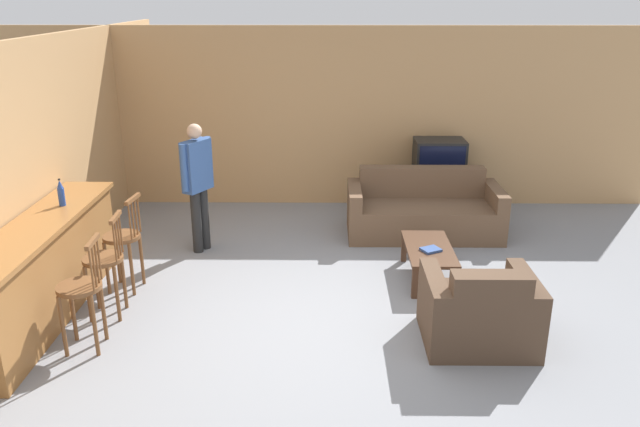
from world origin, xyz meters
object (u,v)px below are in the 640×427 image
at_px(coffee_table, 429,252).
at_px(tv_unit, 437,191).
at_px(bar_chair_far, 124,242).
at_px(person_by_window, 198,180).
at_px(bottle, 61,193).
at_px(couch_far, 423,212).
at_px(book_on_table, 431,250).
at_px(armchair_near, 479,313).
at_px(tv, 439,155).
at_px(bar_chair_near, 82,294).
at_px(bar_chair_mid, 105,265).

bearing_deg(coffee_table, tv_unit, 78.43).
height_order(bar_chair_far, tv_unit, bar_chair_far).
distance_m(bar_chair_far, person_by_window, 1.30).
xyz_separation_m(bar_chair_far, bottle, (-0.56, -0.06, 0.56)).
bearing_deg(tv_unit, couch_far, -109.78).
xyz_separation_m(tv_unit, bottle, (-4.31, -2.68, 0.80)).
height_order(bar_chair_far, bottle, bottle).
bearing_deg(person_by_window, coffee_table, -16.58).
height_order(book_on_table, person_by_window, person_by_window).
xyz_separation_m(armchair_near, book_on_table, (-0.25, 1.26, 0.09)).
relative_size(tv, book_on_table, 2.86).
xyz_separation_m(bar_chair_near, bar_chair_far, (-0.00, 1.19, 0.00)).
relative_size(bar_chair_near, tv, 1.48).
height_order(bar_chair_mid, person_by_window, person_by_window).
distance_m(armchair_near, bottle, 4.28).
bearing_deg(tv, couch_far, -109.84).
distance_m(tv, book_on_table, 2.50).
distance_m(bar_chair_mid, couch_far, 4.11).
xyz_separation_m(armchair_near, bottle, (-4.08, 1.00, 0.80)).
height_order(bar_chair_near, book_on_table, bar_chair_near).
relative_size(bar_chair_near, book_on_table, 4.22).
bearing_deg(tv, bar_chair_mid, -139.61).
height_order(bar_chair_near, couch_far, bar_chair_near).
height_order(coffee_table, tv_unit, tv_unit).
bearing_deg(bottle, bar_chair_mid, -42.62).
bearing_deg(bar_chair_far, bottle, -173.95).
xyz_separation_m(bar_chair_mid, bottle, (-0.56, 0.52, 0.56)).
relative_size(tv_unit, bottle, 4.31).
relative_size(bar_chair_near, coffee_table, 1.01).
relative_size(couch_far, tv, 2.80).
distance_m(bar_chair_mid, tv, 4.93).
bearing_deg(couch_far, bar_chair_mid, -146.48).
height_order(armchair_near, bottle, bottle).
distance_m(bar_chair_mid, book_on_table, 3.37).
bearing_deg(coffee_table, bar_chair_near, -155.66).
bearing_deg(couch_far, person_by_window, -168.16).
xyz_separation_m(bar_chair_far, couch_far, (3.42, 1.69, -0.24)).
xyz_separation_m(bar_chair_near, bottle, (-0.56, 1.13, 0.56)).
bearing_deg(book_on_table, armchair_near, -78.94).
bearing_deg(bar_chair_near, person_by_window, 75.47).
bearing_deg(bar_chair_mid, tv, 40.39).
xyz_separation_m(bar_chair_mid, tv, (3.75, 3.19, 0.29)).
relative_size(bar_chair_far, bottle, 3.66).
xyz_separation_m(bar_chair_far, coffee_table, (3.28, 0.30, -0.22)).
relative_size(bottle, book_on_table, 1.15).
bearing_deg(couch_far, bar_chair_near, -139.93).
relative_size(bar_chair_mid, book_on_table, 4.22).
xyz_separation_m(couch_far, tv, (0.33, 0.93, 0.53)).
height_order(tv, book_on_table, tv).
height_order(bar_chair_mid, armchair_near, bar_chair_mid).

